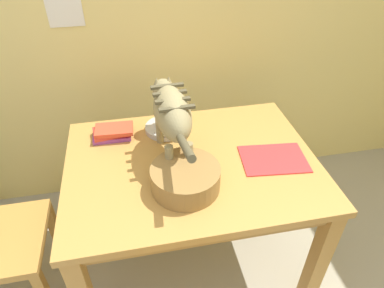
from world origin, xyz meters
name	(u,v)px	position (x,y,z in m)	size (l,w,h in m)	color
dining_table	(192,176)	(0.07, 0.94, 0.63)	(1.14, 0.85, 0.72)	#B98740
cat	(171,112)	(-0.01, 1.01, 0.95)	(0.17, 0.64, 0.33)	#93865A
saucer_bowl	(165,128)	(-0.02, 1.21, 0.73)	(0.21, 0.21, 0.03)	beige
coffee_mug	(166,119)	(-0.01, 1.21, 0.79)	(0.14, 0.09, 0.08)	white
magazine	(273,159)	(0.44, 0.88, 0.72)	(0.30, 0.21, 0.01)	red
book_stack	(113,132)	(-0.28, 1.20, 0.75)	(0.20, 0.14, 0.06)	#9C449B
wicker_basket	(185,178)	(0.01, 0.78, 0.77)	(0.29, 0.29, 0.10)	olive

